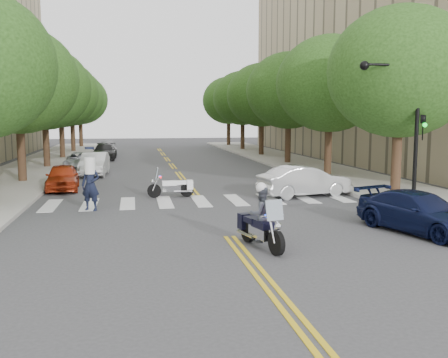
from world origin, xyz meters
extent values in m
plane|color=#38383A|center=(0.00, 0.00, 0.00)|extent=(140.00, 140.00, 0.00)
cube|color=#9E9991|center=(-9.50, 22.00, 0.07)|extent=(5.00, 60.00, 0.15)
cube|color=#9E9991|center=(9.50, 22.00, 0.07)|extent=(5.00, 60.00, 0.15)
cylinder|color=#382316|center=(-8.80, 14.00, 1.66)|extent=(0.44, 0.44, 3.32)
ellipsoid|color=#1D3E11|center=(-8.80, 14.00, 5.56)|extent=(6.40, 6.40, 5.76)
cylinder|color=#382316|center=(-8.80, 22.00, 1.66)|extent=(0.44, 0.44, 3.32)
ellipsoid|color=#1D3E11|center=(-8.80, 22.00, 5.56)|extent=(6.40, 6.40, 5.76)
cylinder|color=#382316|center=(-8.80, 30.00, 1.66)|extent=(0.44, 0.44, 3.32)
ellipsoid|color=#1D3E11|center=(-8.80, 30.00, 5.56)|extent=(6.40, 6.40, 5.76)
cylinder|color=#382316|center=(-8.80, 38.00, 1.66)|extent=(0.44, 0.44, 3.32)
ellipsoid|color=#1D3E11|center=(-8.80, 38.00, 5.56)|extent=(6.40, 6.40, 5.76)
cylinder|color=#382316|center=(-8.80, 46.00, 1.66)|extent=(0.44, 0.44, 3.32)
ellipsoid|color=#1D3E11|center=(-8.80, 46.00, 5.56)|extent=(6.40, 6.40, 5.76)
cylinder|color=#382316|center=(8.80, 6.00, 1.66)|extent=(0.44, 0.44, 3.32)
ellipsoid|color=#1D3E11|center=(8.80, 6.00, 5.56)|extent=(6.40, 6.40, 5.76)
cylinder|color=#382316|center=(8.80, 14.00, 1.66)|extent=(0.44, 0.44, 3.32)
ellipsoid|color=#1D3E11|center=(8.80, 14.00, 5.56)|extent=(6.40, 6.40, 5.76)
cylinder|color=#382316|center=(8.80, 22.00, 1.66)|extent=(0.44, 0.44, 3.32)
ellipsoid|color=#1D3E11|center=(8.80, 22.00, 5.56)|extent=(6.40, 6.40, 5.76)
cylinder|color=#382316|center=(8.80, 30.00, 1.66)|extent=(0.44, 0.44, 3.32)
ellipsoid|color=#1D3E11|center=(8.80, 30.00, 5.56)|extent=(6.40, 6.40, 5.76)
cylinder|color=#382316|center=(8.80, 38.00, 1.66)|extent=(0.44, 0.44, 3.32)
ellipsoid|color=#1D3E11|center=(8.80, 38.00, 5.56)|extent=(6.40, 6.40, 5.76)
cylinder|color=#382316|center=(8.80, 46.00, 1.66)|extent=(0.44, 0.44, 3.32)
ellipsoid|color=#1D3E11|center=(8.80, 46.00, 5.56)|extent=(6.40, 6.40, 5.76)
cylinder|color=black|center=(8.20, 3.50, 3.00)|extent=(0.16, 0.16, 6.00)
cylinder|color=black|center=(7.00, 3.50, 5.60)|extent=(2.40, 0.10, 0.10)
sphere|color=black|center=(5.90, 3.50, 5.55)|extent=(0.36, 0.36, 0.36)
imported|color=black|center=(8.45, 3.50, 3.20)|extent=(0.16, 0.20, 1.00)
sphere|color=#0CCC26|center=(8.45, 3.35, 3.30)|extent=(0.18, 0.18, 0.18)
cylinder|color=black|center=(0.83, -2.24, 0.34)|extent=(0.30, 0.69, 0.67)
cylinder|color=black|center=(0.43, -0.71, 0.34)|extent=(0.34, 0.70, 0.67)
cube|color=silver|center=(0.61, -1.43, 0.45)|extent=(0.53, 0.94, 0.32)
cube|color=black|center=(0.64, -1.52, 0.69)|extent=(0.52, 0.76, 0.22)
cube|color=black|center=(0.50, -0.99, 0.71)|extent=(0.52, 0.63, 0.16)
cube|color=black|center=(0.39, -0.56, 0.59)|extent=(0.50, 0.40, 0.45)
cube|color=#8C99A5|center=(0.79, -2.12, 1.19)|extent=(0.52, 0.27, 0.54)
cube|color=red|center=(0.87, -1.92, 1.01)|extent=(0.12, 0.12, 0.08)
cube|color=#0C26E5|center=(0.64, -1.98, 1.01)|extent=(0.12, 0.12, 0.08)
imported|color=#474C56|center=(0.61, -1.43, 0.96)|extent=(0.88, 0.76, 1.56)
sphere|color=silver|center=(0.61, -1.43, 1.69)|extent=(0.30, 0.30, 0.30)
cylinder|color=black|center=(-1.94, 7.79, 0.31)|extent=(0.63, 0.14, 0.62)
cylinder|color=black|center=(-0.47, 7.80, 0.31)|extent=(0.63, 0.17, 0.62)
cube|color=silver|center=(-1.16, 7.80, 0.41)|extent=(0.83, 0.30, 0.29)
cube|color=white|center=(-1.25, 7.79, 0.64)|extent=(0.65, 0.34, 0.20)
cube|color=white|center=(-0.74, 7.80, 0.66)|extent=(0.51, 0.37, 0.15)
cube|color=white|center=(-0.33, 7.81, 0.55)|extent=(0.28, 0.41, 0.41)
cube|color=#8C99A5|center=(-1.82, 7.79, 1.10)|extent=(0.15, 0.46, 0.50)
cube|color=red|center=(-1.66, 7.68, 0.94)|extent=(0.09, 0.09, 0.07)
cube|color=#0C26E5|center=(-1.66, 7.90, 0.94)|extent=(0.09, 0.09, 0.07)
imported|color=black|center=(-4.47, 5.14, 1.00)|extent=(0.85, 0.71, 1.99)
imported|color=silver|center=(4.84, 6.95, 0.70)|extent=(4.49, 2.36, 1.41)
imported|color=#0D1437|center=(6.00, -0.50, 0.63)|extent=(3.06, 4.71, 1.27)
imported|color=#A92E12|center=(-6.30, 11.01, 0.64)|extent=(1.78, 3.86, 1.28)
imported|color=silver|center=(-5.20, 17.10, 0.70)|extent=(1.68, 4.33, 1.40)
imported|color=silver|center=(-6.30, 19.82, 0.62)|extent=(2.25, 4.54, 1.24)
imported|color=black|center=(-5.20, 28.50, 0.67)|extent=(1.97, 4.67, 1.34)
imported|color=#A2A2A7|center=(-5.20, 34.00, 0.69)|extent=(1.96, 4.17, 1.38)
camera|label=1|loc=(-2.82, -14.55, 3.63)|focal=40.00mm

